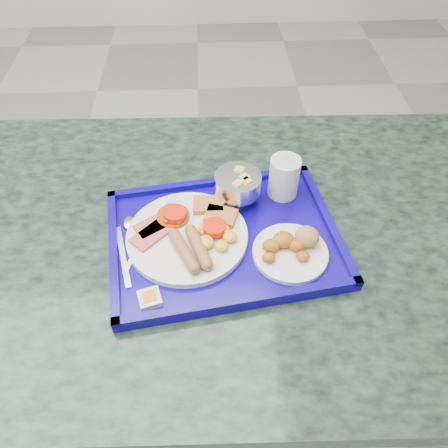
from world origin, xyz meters
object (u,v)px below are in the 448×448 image
(tray, at_px, (224,239))
(main_plate, at_px, (191,234))
(bread_plate, at_px, (292,247))
(table, at_px, (231,285))
(juice_cup, at_px, (284,176))
(fruit_bowl, at_px, (238,184))

(tray, bearing_deg, main_plate, 179.85)
(main_plate, height_order, bread_plate, bread_plate)
(table, xyz_separation_m, main_plate, (-0.09, -0.03, 0.24))
(table, bearing_deg, juice_cup, 38.60)
(tray, xyz_separation_m, juice_cup, (0.14, 0.13, 0.06))
(main_plate, bearing_deg, table, 19.49)
(juice_cup, bearing_deg, main_plate, -148.56)
(table, distance_m, main_plate, 0.26)
(tray, height_order, bread_plate, bread_plate)
(bread_plate, bearing_deg, main_plate, 166.56)
(table, height_order, bread_plate, bread_plate)
(tray, distance_m, bread_plate, 0.15)
(main_plate, distance_m, fruit_bowl, 0.16)
(table, relative_size, bread_plate, 8.61)
(table, xyz_separation_m, bread_plate, (0.12, -0.08, 0.24))
(tray, distance_m, juice_cup, 0.20)
(fruit_bowl, height_order, juice_cup, juice_cup)
(juice_cup, bearing_deg, tray, -137.61)
(table, distance_m, tray, 0.22)
(main_plate, bearing_deg, juice_cup, 31.44)
(bread_plate, xyz_separation_m, juice_cup, (0.01, 0.18, 0.04))
(fruit_bowl, xyz_separation_m, juice_cup, (0.11, 0.02, 0.00))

